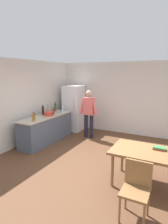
% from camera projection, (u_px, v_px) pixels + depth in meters
% --- Properties ---
extents(ground_plane, '(14.00, 14.00, 0.00)m').
position_uv_depth(ground_plane, '(90.00, 164.00, 4.77)').
color(ground_plane, brown).
extents(wall_back, '(6.40, 0.12, 2.70)m').
position_uv_depth(wall_back, '(125.00, 98.00, 7.11)').
color(wall_back, silver).
rests_on(wall_back, ground_plane).
extents(wall_left, '(0.12, 5.60, 2.70)m').
position_uv_depth(wall_left, '(18.00, 103.00, 5.85)').
color(wall_left, silver).
rests_on(wall_left, ground_plane).
extents(kitchen_counter, '(0.64, 2.20, 0.90)m').
position_uv_depth(kitchen_counter, '(47.00, 129.00, 6.28)').
color(kitchen_counter, '#4C5666').
rests_on(kitchen_counter, ground_plane).
extents(refrigerator, '(0.70, 0.67, 1.80)m').
position_uv_depth(refrigerator, '(74.00, 108.00, 7.54)').
color(refrigerator, white).
rests_on(refrigerator, ground_plane).
extents(person, '(0.70, 0.22, 1.70)m').
position_uv_depth(person, '(89.00, 111.00, 6.61)').
color(person, '#1E1E2D').
rests_on(person, ground_plane).
extents(dining_table, '(1.40, 0.90, 0.75)m').
position_uv_depth(dining_table, '(147.00, 154.00, 3.74)').
color(dining_table, olive).
rests_on(dining_table, ground_plane).
extents(chair, '(0.42, 0.42, 0.91)m').
position_uv_depth(chair, '(136.00, 186.00, 2.93)').
color(chair, olive).
rests_on(chair, ground_plane).
extents(cooking_pot, '(0.40, 0.28, 0.12)m').
position_uv_depth(cooking_pot, '(49.00, 114.00, 6.19)').
color(cooking_pot, red).
rests_on(cooking_pot, kitchen_counter).
extents(utensil_jar, '(0.11, 0.11, 0.32)m').
position_uv_depth(utensil_jar, '(48.00, 111.00, 6.60)').
color(utensil_jar, tan).
rests_on(utensil_jar, kitchen_counter).
extents(bottle_wine_dark, '(0.08, 0.08, 0.34)m').
position_uv_depth(bottle_wine_dark, '(43.00, 110.00, 6.34)').
color(bottle_wine_dark, black).
rests_on(bottle_wine_dark, kitchen_counter).
extents(bottle_oil_amber, '(0.06, 0.06, 0.28)m').
position_uv_depth(bottle_oil_amber, '(33.00, 118.00, 5.40)').
color(bottle_oil_amber, '#996619').
rests_on(bottle_oil_amber, kitchen_counter).
extents(bottle_beer_brown, '(0.06, 0.06, 0.26)m').
position_uv_depth(bottle_beer_brown, '(34.00, 116.00, 5.60)').
color(bottle_beer_brown, '#5B3314').
rests_on(bottle_beer_brown, kitchen_counter).
extents(bottle_water_clear, '(0.07, 0.07, 0.30)m').
position_uv_depth(bottle_water_clear, '(63.00, 109.00, 6.73)').
color(bottle_water_clear, silver).
rests_on(bottle_water_clear, kitchen_counter).
extents(bottle_sauce_red, '(0.06, 0.06, 0.24)m').
position_uv_depth(bottle_sauce_red, '(54.00, 111.00, 6.50)').
color(bottle_sauce_red, '#B22319').
rests_on(bottle_sauce_red, kitchen_counter).
extents(bottle_wine_green, '(0.08, 0.08, 0.34)m').
position_uv_depth(bottle_wine_green, '(55.00, 107.00, 6.96)').
color(bottle_wine_green, '#1E5123').
rests_on(bottle_wine_green, kitchen_counter).
extents(book_stack, '(0.24, 0.20, 0.06)m').
position_uv_depth(book_stack, '(159.00, 148.00, 3.80)').
color(book_stack, '#B22D28').
rests_on(book_stack, dining_table).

